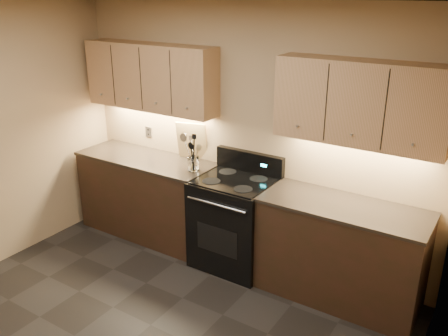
{
  "coord_description": "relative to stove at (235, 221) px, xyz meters",
  "views": [
    {
      "loc": [
        2.31,
        -1.99,
        2.69
      ],
      "look_at": [
        0.1,
        1.45,
        1.13
      ],
      "focal_mm": 38.0,
      "sensor_mm": 36.0,
      "label": 1
    }
  ],
  "objects": [
    {
      "name": "upper_cab_left",
      "position": [
        -1.18,
        0.17,
        1.32
      ],
      "size": [
        1.6,
        0.3,
        0.7
      ],
      "primitive_type": "cube",
      "color": "tan",
      "rests_on": "wall_back"
    },
    {
      "name": "steel_spatula",
      "position": [
        -0.48,
        0.0,
        0.65
      ],
      "size": [
        0.19,
        0.13,
        0.37
      ],
      "primitive_type": null,
      "rotation": [
        -0.03,
        -0.26,
        -0.25
      ],
      "color": "silver",
      "rests_on": "utensil_crock"
    },
    {
      "name": "steel_skimmer",
      "position": [
        -0.48,
        -0.01,
        0.65
      ],
      "size": [
        0.26,
        0.13,
        0.38
      ],
      "primitive_type": null,
      "rotation": [
        -0.14,
        -0.49,
        0.08
      ],
      "color": "silver",
      "rests_on": "utensil_crock"
    },
    {
      "name": "counter_left",
      "position": [
        -1.18,
        0.02,
        -0.01
      ],
      "size": [
        1.62,
        0.62,
        0.93
      ],
      "color": "black",
      "rests_on": "ground"
    },
    {
      "name": "utensil_crock",
      "position": [
        -0.5,
        -0.01,
        0.52
      ],
      "size": [
        0.13,
        0.13,
        0.15
      ],
      "color": "white",
      "rests_on": "counter_left"
    },
    {
      "name": "stove",
      "position": [
        0.0,
        0.0,
        0.0
      ],
      "size": [
        0.76,
        0.68,
        1.14
      ],
      "color": "black",
      "rests_on": "ground"
    },
    {
      "name": "wall_right",
      "position": [
        1.92,
        -1.68,
        0.82
      ],
      "size": [
        0.04,
        4.0,
        2.6
      ],
      "primitive_type": "cube",
      "color": "tan",
      "rests_on": "ground"
    },
    {
      "name": "cutting_board",
      "position": [
        -0.72,
        0.26,
        0.66
      ],
      "size": [
        0.35,
        0.19,
        0.42
      ],
      "primitive_type": "cube",
      "rotation": [
        0.21,
        0.0,
        0.26
      ],
      "color": "tan",
      "rests_on": "counter_left"
    },
    {
      "name": "wooden_spoon",
      "position": [
        -0.52,
        -0.02,
        0.61
      ],
      "size": [
        0.16,
        0.08,
        0.29
      ],
      "primitive_type": null,
      "rotation": [
        0.02,
        0.34,
        0.18
      ],
      "color": "tan",
      "rests_on": "utensil_crock"
    },
    {
      "name": "outlet_plate",
      "position": [
        -1.38,
        0.31,
        0.64
      ],
      "size": [
        0.08,
        0.01,
        0.12
      ],
      "primitive_type": "cube",
      "color": "#B2B5BA",
      "rests_on": "wall_back"
    },
    {
      "name": "black_turner",
      "position": [
        -0.49,
        -0.02,
        0.66
      ],
      "size": [
        0.11,
        0.14,
        0.38
      ],
      "primitive_type": null,
      "rotation": [
        -0.12,
        -0.0,
        0.29
      ],
      "color": "black",
      "rests_on": "utensil_crock"
    },
    {
      "name": "ceiling",
      "position": [
        -0.08,
        -1.68,
        2.12
      ],
      "size": [
        4.0,
        4.0,
        0.0
      ],
      "primitive_type": "plane",
      "rotation": [
        3.14,
        0.0,
        0.0
      ],
      "color": "silver",
      "rests_on": "wall_back"
    },
    {
      "name": "upper_cab_right",
      "position": [
        1.1,
        0.17,
        1.32
      ],
      "size": [
        1.44,
        0.3,
        0.7
      ],
      "primitive_type": "cube",
      "color": "tan",
      "rests_on": "wall_back"
    },
    {
      "name": "counter_right",
      "position": [
        1.1,
        0.02,
        -0.01
      ],
      "size": [
        1.46,
        0.62,
        0.93
      ],
      "color": "black",
      "rests_on": "ground"
    },
    {
      "name": "wall_back",
      "position": [
        -0.08,
        0.32,
        0.82
      ],
      "size": [
        4.0,
        0.04,
        2.6
      ],
      "primitive_type": "cube",
      "color": "tan",
      "rests_on": "ground"
    },
    {
      "name": "black_spoon",
      "position": [
        -0.5,
        -0.0,
        0.63
      ],
      "size": [
        0.1,
        0.16,
        0.33
      ],
      "primitive_type": null,
      "rotation": [
        0.3,
        0.07,
        0.13
      ],
      "color": "black",
      "rests_on": "utensil_crock"
    }
  ]
}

